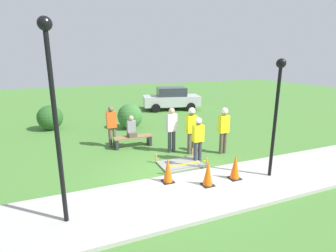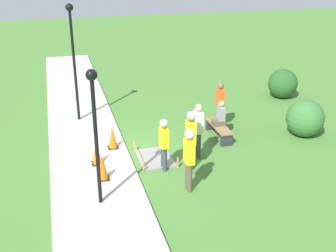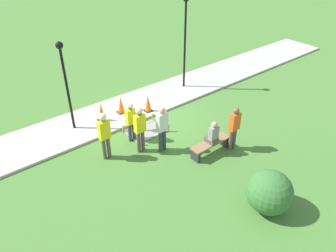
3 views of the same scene
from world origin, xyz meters
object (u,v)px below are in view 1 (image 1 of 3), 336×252
at_px(person_seated_on_bench, 132,128).
at_px(parked_car_silver, 171,99).
at_px(traffic_cone_near_patch, 168,170).
at_px(worker_trainee, 224,126).
at_px(lamppost_far, 53,98).
at_px(traffic_cone_far_patch, 208,173).
at_px(worker_supervisor, 198,136).
at_px(park_bench, 133,139).
at_px(lamppost_near, 277,101).
at_px(bystander_in_gray_shirt, 172,127).
at_px(bystander_in_orange_shirt, 112,124).
at_px(traffic_cone_sidewalk_edge, 235,167).
at_px(worker_assistant, 192,126).

height_order(person_seated_on_bench, parked_car_silver, parked_car_silver).
bearing_deg(traffic_cone_near_patch, worker_trainee, 28.60).
bearing_deg(lamppost_far, parked_car_silver, 57.00).
height_order(traffic_cone_far_patch, worker_supervisor, worker_supervisor).
bearing_deg(worker_supervisor, lamppost_far, -154.42).
distance_m(park_bench, worker_trainee, 3.86).
bearing_deg(lamppost_near, bystander_in_gray_shirt, 119.95).
distance_m(worker_trainee, bystander_in_orange_shirt, 4.65).
height_order(worker_trainee, parked_car_silver, worker_trainee).
xyz_separation_m(traffic_cone_sidewalk_edge, lamppost_far, (-4.89, -0.32, 2.43)).
relative_size(worker_trainee, bystander_in_gray_shirt, 1.02).
xyz_separation_m(bystander_in_orange_shirt, lamppost_near, (4.04, -4.96, 1.48)).
bearing_deg(worker_assistant, park_bench, 138.55).
bearing_deg(park_bench, bystander_in_orange_shirt, 157.17).
height_order(park_bench, worker_supervisor, worker_supervisor).
relative_size(bystander_in_gray_shirt, lamppost_far, 0.42).
bearing_deg(traffic_cone_far_patch, worker_trainee, 48.17).
bearing_deg(lamppost_near, person_seated_on_bench, 124.95).
distance_m(traffic_cone_near_patch, person_seated_on_bench, 3.87).
distance_m(traffic_cone_sidewalk_edge, lamppost_near, 2.33).
height_order(traffic_cone_near_patch, worker_assistant, worker_assistant).
bearing_deg(bystander_in_gray_shirt, worker_trainee, -26.21).
distance_m(person_seated_on_bench, lamppost_near, 5.93).
bearing_deg(traffic_cone_near_patch, park_bench, 90.77).
height_order(traffic_cone_sidewalk_edge, bystander_in_gray_shirt, bystander_in_gray_shirt).
relative_size(bystander_in_gray_shirt, lamppost_near, 0.51).
xyz_separation_m(person_seated_on_bench, lamppost_near, (3.26, -4.66, 1.67)).
distance_m(worker_supervisor, parked_car_silver, 10.08).
bearing_deg(traffic_cone_near_patch, worker_supervisor, 37.23).
distance_m(person_seated_on_bench, bystander_in_gray_shirt, 1.85).
xyz_separation_m(traffic_cone_far_patch, worker_trainee, (2.07, 2.31, 0.65)).
height_order(worker_trainee, lamppost_far, lamppost_far).
height_order(traffic_cone_near_patch, worker_supervisor, worker_supervisor).
xyz_separation_m(traffic_cone_far_patch, park_bench, (-1.05, 4.45, -0.15)).
bearing_deg(bystander_in_gray_shirt, park_bench, 135.91).
height_order(worker_supervisor, worker_assistant, worker_assistant).
xyz_separation_m(traffic_cone_far_patch, worker_supervisor, (0.73, 1.95, 0.50)).
distance_m(park_bench, bystander_in_orange_shirt, 1.11).
distance_m(traffic_cone_near_patch, park_bench, 3.81).
xyz_separation_m(worker_supervisor, worker_trainee, (1.33, 0.36, 0.15)).
bearing_deg(park_bench, lamppost_near, -55.08).
bearing_deg(parked_car_silver, lamppost_near, -85.44).
height_order(traffic_cone_far_patch, bystander_in_orange_shirt, bystander_in_orange_shirt).
xyz_separation_m(lamppost_near, lamppost_far, (-6.07, -0.10, 0.44)).
height_order(park_bench, lamppost_far, lamppost_far).
xyz_separation_m(traffic_cone_sidewalk_edge, parked_car_silver, (2.79, 11.50, 0.32)).
bearing_deg(traffic_cone_sidewalk_edge, bystander_in_gray_shirt, 103.68).
height_order(worker_assistant, bystander_in_orange_shirt, worker_assistant).
xyz_separation_m(traffic_cone_sidewalk_edge, lamppost_near, (1.18, -0.22, 1.99)).
height_order(lamppost_far, parked_car_silver, lamppost_far).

